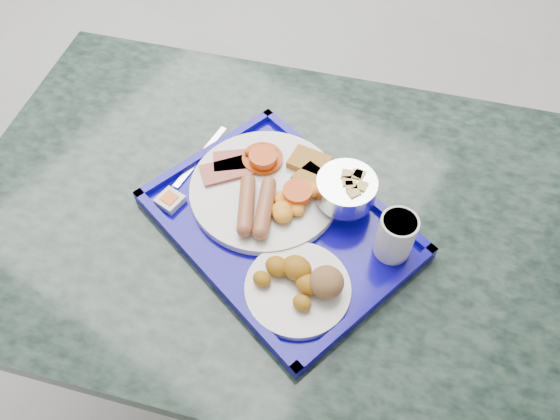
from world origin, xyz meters
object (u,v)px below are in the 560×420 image
Objects in this scene: fruit_bowl at (346,190)px; juice_cup at (396,235)px; tray at (280,225)px; bread_plate at (302,284)px; table at (274,260)px; main_plate at (270,188)px.

fruit_bowl is 1.21× the size of juice_cup.
bread_plate is at bearing -41.01° from tray.
table is 0.22m from main_plate.
main_plate is 0.20m from bread_plate.
tray is 0.20m from juice_cup.
table is 0.28m from fruit_bowl.
tray is at bearing -162.44° from juice_cup.
tray is 0.13m from fruit_bowl.
tray is 0.13m from bread_plate.
main_plate is 1.60× the size of bread_plate.
fruit_bowl reaches higher than main_plate.
table is 7.83× the size of bread_plate.
tray is 4.86× the size of fruit_bowl.
tray is 1.86× the size of main_plate.
tray is 2.97× the size of bread_plate.
tray is at bearing -39.72° from table.
fruit_bowl is (0.07, 0.10, 0.05)m from tray.
main_plate reaches higher than tray.
tray reaches higher than table.
tray is at bearing 138.99° from bread_plate.
tray is 0.07m from main_plate.
table is at bearing -171.89° from juice_cup.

